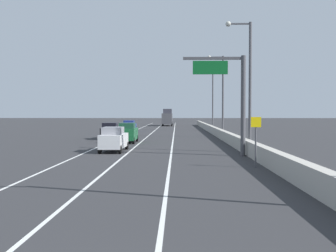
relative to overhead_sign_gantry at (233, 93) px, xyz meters
name	(u,v)px	position (x,y,z in m)	size (l,w,h in m)	color
ground_plane	(165,131)	(-6.16, 38.74, -4.73)	(320.00, 320.00, 0.00)	#2D2D30
lane_stripe_left	(127,134)	(-11.66, 29.74, -4.73)	(0.16, 130.00, 0.00)	silver
lane_stripe_center	(150,134)	(-8.16, 29.74, -4.73)	(0.16, 130.00, 0.00)	silver
lane_stripe_right	(174,134)	(-4.66, 29.74, -4.73)	(0.16, 130.00, 0.00)	silver
jersey_barrier_right	(227,137)	(1.34, 14.74, -4.18)	(0.60, 120.00, 1.10)	#B2ADA3
overhead_sign_gantry	(233,93)	(0.00, 0.00, 0.00)	(4.68, 0.36, 7.50)	#47474C
speed_advisory_sign	(256,138)	(0.44, -6.41, -2.96)	(0.60, 0.11, 3.00)	#4C4C51
lamp_post_right_second	(247,78)	(1.50, 2.77, 1.36)	(2.14, 0.44, 10.66)	#4C4C51
lamp_post_right_third	(221,91)	(1.54, 22.44, 1.36)	(2.14, 0.44, 10.66)	#4C4C51
lamp_post_right_fourth	(211,97)	(1.98, 42.12, 1.36)	(2.14, 0.44, 10.66)	#4C4C51
car_blue_0	(129,126)	(-12.39, 39.08, -3.78)	(2.04, 4.59, 1.88)	#1E389E
car_black_1	(110,131)	(-12.38, 19.09, -3.73)	(2.11, 4.84, 2.00)	black
car_green_2	(128,133)	(-9.49, 13.01, -3.66)	(1.84, 4.62, 2.15)	#196033
car_white_3	(114,139)	(-9.48, 3.24, -3.70)	(1.91, 4.73, 2.06)	white
box_truck	(167,118)	(-6.50, 67.71, -2.86)	(2.54, 7.55, 4.11)	#4C4C51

